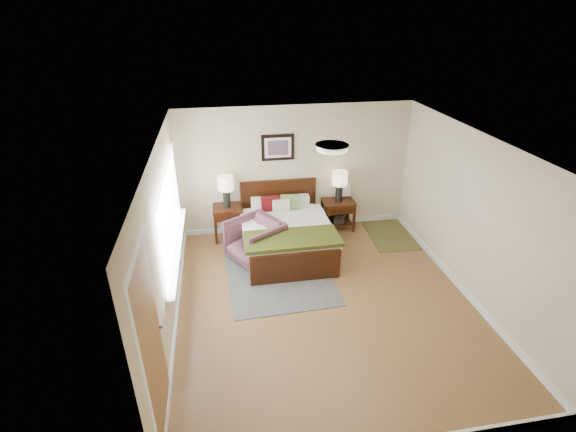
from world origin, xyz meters
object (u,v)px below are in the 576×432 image
object	(u,v)px
lamp_right	(340,181)
rug_persian	(277,268)
lamp_left	(226,186)
armchair	(255,241)
nightstand_left	(228,213)
bed	(286,228)
nightstand_right	(338,212)

from	to	relation	value
lamp_right	rug_persian	distance (m)	2.18
lamp_left	armchair	bearing A→B (deg)	-64.52
nightstand_left	lamp_right	size ratio (longest dim) A/B	1.09
bed	nightstand_left	size ratio (longest dim) A/B	2.93
lamp_left	rug_persian	xyz separation A→B (m)	(0.76, -1.27, -1.08)
bed	lamp_right	size ratio (longest dim) A/B	3.19
bed	lamp_left	bearing A→B (deg)	144.43
nightstand_left	lamp_left	distance (m)	0.55
bed	rug_persian	bearing A→B (deg)	-115.00
lamp_right	rug_persian	xyz separation A→B (m)	(-1.44, -1.27, -1.03)
nightstand_right	lamp_left	xyz separation A→B (m)	(-2.20, 0.01, 0.71)
lamp_right	rug_persian	world-z (taller)	lamp_right
nightstand_right	rug_persian	xyz separation A→B (m)	(-1.44, -1.26, -0.37)
lamp_right	armchair	xyz separation A→B (m)	(-1.77, -0.91, -0.65)
lamp_left	rug_persian	bearing A→B (deg)	-59.00
nightstand_left	armchair	world-z (taller)	armchair
lamp_left	lamp_right	bearing A→B (deg)	0.00
armchair	rug_persian	xyz separation A→B (m)	(0.33, -0.36, -0.38)
lamp_left	lamp_right	world-z (taller)	lamp_left
bed	armchair	bearing A→B (deg)	-162.74
bed	nightstand_right	distance (m)	1.39
bed	lamp_left	xyz separation A→B (m)	(-1.02, 0.73, 0.60)
lamp_left	nightstand_left	bearing A→B (deg)	-90.00
rug_persian	armchair	bearing A→B (deg)	130.22
bed	armchair	size ratio (longest dim) A/B	2.30
rug_persian	bed	bearing A→B (deg)	62.82
nightstand_left	bed	bearing A→B (deg)	-34.74
nightstand_left	lamp_left	world-z (taller)	lamp_left
armchair	bed	bearing A→B (deg)	76.63
bed	rug_persian	distance (m)	0.77
armchair	rug_persian	size ratio (longest dim) A/B	0.35
bed	rug_persian	xyz separation A→B (m)	(-0.25, -0.54, -0.48)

